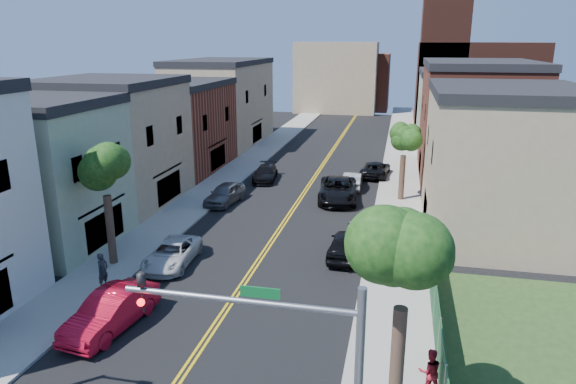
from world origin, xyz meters
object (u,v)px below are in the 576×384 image
Objects in this scene: grey_car_right at (361,231)px; black_suv_lane at (338,190)px; silver_car_right at (353,180)px; white_pickup at (172,254)px; pedestrian_right at (430,371)px; grey_car_left at (225,194)px; pedestrian_left at (103,271)px; dark_car_right_far at (375,169)px; red_sedan at (111,311)px; black_car_left at (265,173)px; black_car_right at (346,244)px.

black_suv_lane is (-2.50, 8.25, 0.22)m from grey_car_right.
silver_car_right reaches higher than grey_car_right.
pedestrian_right reaches higher than white_pickup.
grey_car_right is at bearing -19.20° from grey_car_left.
dark_car_right_far is at bearing -16.71° from pedestrian_left.
grey_car_right is 14.98m from pedestrian_right.
pedestrian_right is (15.80, -4.87, -0.08)m from pedestrian_left.
red_sedan is at bearing 53.48° from grey_car_right.
white_pickup is 0.95× the size of dark_car_right_far.
black_car_left is at bearing 141.62° from black_suv_lane.
pedestrian_right is at bearing 0.50° from red_sedan.
black_car_right is 14.97m from silver_car_right.
black_car_left reaches higher than white_pickup.
black_car_right is at bearing 77.72° from grey_car_right.
black_suv_lane reaches higher than silver_car_right.
silver_car_right is (9.30, 6.54, -0.08)m from grey_car_left.
pedestrian_right is at bearing -70.70° from black_car_left.
red_sedan is at bearing 49.09° from black_car_right.
black_car_left is 1.02× the size of grey_car_right.
black_suv_lane is at bearing 76.75° from silver_car_right.
grey_car_left reaches higher than dark_car_right_far.
grey_car_left is at bearing -26.00° from grey_car_right.
grey_car_left is at bearing -37.52° from black_car_right.
black_suv_lane is (7.17, -4.62, 0.20)m from black_car_left.
grey_car_right is at bearing 94.57° from dark_car_right_far.
grey_car_left is 2.69× the size of pedestrian_right.
silver_car_right is 4.74m from dark_car_right_far.
red_sedan is 2.98× the size of pedestrian_right.
silver_car_right is (-1.70, 12.14, 0.04)m from grey_car_right.
grey_car_left reaches higher than white_pickup.
white_pickup is 1.04× the size of black_car_left.
pedestrian_left is (-9.70, -17.92, 0.20)m from black_suv_lane.
grey_car_left is 1.08× the size of silver_car_right.
red_sedan is at bearing -114.82° from black_suv_lane.
dark_car_right_far is at bearing 67.69° from black_suv_lane.
black_car_left is at bearing 1.83° from pedestrian_left.
black_car_left is 8.53m from black_suv_lane.
white_pickup is at bearing -21.00° from pedestrian_left.
pedestrian_left reaches higher than grey_car_right.
red_sedan is 1.11× the size of grey_car_left.
grey_car_right is (9.88, 12.87, -0.18)m from red_sedan.
grey_car_left is 13.32m from black_car_right.
dark_car_right_far is (9.88, 29.43, -0.13)m from red_sedan.
grey_car_left is 15.32m from pedestrian_left.
pedestrian_left is at bearing -86.71° from grey_car_left.
black_car_left is at bearing -52.10° from grey_car_right.
black_car_left is at bearing 85.61° from white_pickup.
red_sedan is 13.65m from black_car_right.
black_car_left reaches higher than grey_car_right.
red_sedan is 18.50m from grey_car_left.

